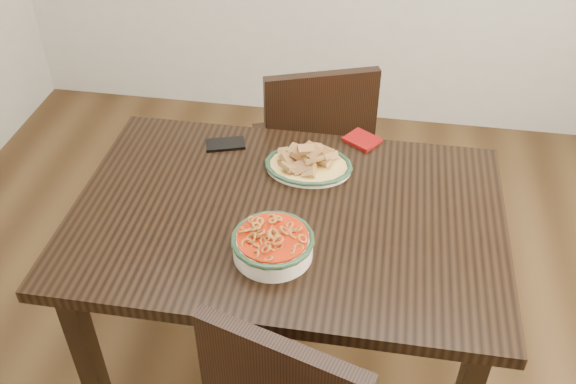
% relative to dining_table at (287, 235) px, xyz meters
% --- Properties ---
extents(floor, '(3.50, 3.50, 0.00)m').
position_rel_dining_table_xyz_m(floor, '(0.01, 0.00, -0.66)').
color(floor, '#362311').
rests_on(floor, ground).
extents(dining_table, '(1.28, 0.85, 0.75)m').
position_rel_dining_table_xyz_m(dining_table, '(0.00, 0.00, 0.00)').
color(dining_table, black).
rests_on(dining_table, ground).
extents(chair_far, '(0.54, 0.54, 0.89)m').
position_rel_dining_table_xyz_m(chair_far, '(-0.01, 0.69, -0.16)').
color(chair_far, black).
rests_on(chair_far, ground).
extents(fish_plate, '(0.27, 0.21, 0.11)m').
position_rel_dining_table_xyz_m(fish_plate, '(0.03, 0.22, 0.14)').
color(fish_plate, beige).
rests_on(fish_plate, dining_table).
extents(noodle_bowl, '(0.23, 0.23, 0.08)m').
position_rel_dining_table_xyz_m(noodle_bowl, '(-0.01, -0.18, 0.14)').
color(noodle_bowl, '#F4E6CE').
rests_on(noodle_bowl, dining_table).
extents(smartphone, '(0.14, 0.11, 0.01)m').
position_rel_dining_table_xyz_m(smartphone, '(-0.26, 0.30, 0.10)').
color(smartphone, black).
rests_on(smartphone, dining_table).
extents(napkin, '(0.14, 0.13, 0.01)m').
position_rel_dining_table_xyz_m(napkin, '(0.19, 0.40, 0.10)').
color(napkin, maroon).
rests_on(napkin, dining_table).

